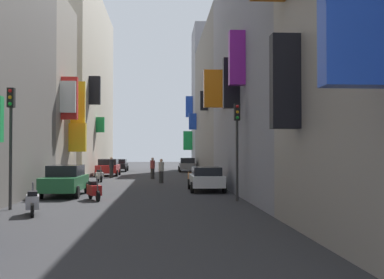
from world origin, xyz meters
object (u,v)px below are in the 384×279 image
at_px(parked_car_white, 206,178).
at_px(traffic_light_near_corner, 11,127).
at_px(pedestrian_near_left, 111,167).
at_px(parked_car_green, 65,180).
at_px(scooter_white, 100,175).
at_px(scooter_red, 94,190).
at_px(scooter_orange, 192,176).
at_px(pedestrian_crossing, 153,168).
at_px(pedestrian_near_right, 161,171).
at_px(scooter_silver, 33,202).
at_px(parked_car_black, 119,165).
at_px(parked_car_grey, 187,165).
at_px(traffic_light_far_corner, 237,135).
at_px(parked_car_red, 108,167).

relative_size(parked_car_white, traffic_light_near_corner, 0.88).
xyz_separation_m(parked_car_white, pedestrian_near_left, (-6.67, 13.86, 0.15)).
height_order(parked_car_green, pedestrian_near_left, pedestrian_near_left).
bearing_deg(scooter_white, traffic_light_near_corner, -94.20).
xyz_separation_m(scooter_red, traffic_light_near_corner, (-2.70, -3.42, 2.68)).
bearing_deg(scooter_orange, parked_car_white, -87.36).
bearing_deg(scooter_red, pedestrian_crossing, 82.20).
distance_m(scooter_white, pedestrian_near_right, 4.85).
height_order(scooter_silver, pedestrian_near_right, pedestrian_near_right).
bearing_deg(parked_car_black, parked_car_grey, -14.68).
relative_size(scooter_red, pedestrian_near_left, 0.99).
bearing_deg(scooter_red, traffic_light_near_corner, -128.31).
relative_size(scooter_red, traffic_light_near_corner, 0.37).
bearing_deg(scooter_silver, traffic_light_near_corner, 127.34).
relative_size(parked_car_green, scooter_silver, 2.50).
bearing_deg(traffic_light_near_corner, parked_car_grey, 75.71).
relative_size(pedestrian_near_left, pedestrian_near_right, 1.03).
height_order(parked_car_grey, pedestrian_near_left, pedestrian_near_left).
distance_m(scooter_silver, traffic_light_far_corner, 9.34).
distance_m(scooter_orange, traffic_light_far_corner, 13.30).
distance_m(scooter_red, scooter_silver, 5.28).
height_order(parked_car_black, traffic_light_far_corner, traffic_light_far_corner).
bearing_deg(parked_car_black, scooter_red, -87.01).
distance_m(parked_car_white, traffic_light_near_corner, 11.83).
distance_m(scooter_white, traffic_light_far_corner, 16.51).
height_order(parked_car_white, scooter_orange, parked_car_white).
bearing_deg(traffic_light_near_corner, scooter_silver, -52.66).
bearing_deg(parked_car_green, scooter_silver, -87.51).
bearing_deg(scooter_white, scooter_red, -83.87).
bearing_deg(traffic_light_near_corner, pedestrian_near_right, 69.29).
distance_m(scooter_red, pedestrian_crossing, 17.15).
relative_size(scooter_red, scooter_silver, 0.97).
height_order(parked_car_white, pedestrian_near_left, pedestrian_near_left).
xyz_separation_m(parked_car_red, parked_car_green, (0.04, -19.90, 0.00)).
distance_m(parked_car_green, parked_car_grey, 28.62).
xyz_separation_m(pedestrian_near_right, traffic_light_near_corner, (-5.73, -15.16, 2.30)).
height_order(parked_car_red, scooter_white, parked_car_red).
distance_m(parked_car_white, scooter_white, 11.27).
distance_m(scooter_silver, pedestrian_near_left, 23.67).
bearing_deg(scooter_orange, pedestrian_near_right, -166.37).
relative_size(pedestrian_crossing, traffic_light_far_corner, 0.39).
distance_m(parked_car_red, traffic_light_far_corner, 24.50).
distance_m(scooter_orange, pedestrian_near_left, 8.94).
xyz_separation_m(parked_car_white, traffic_light_far_corner, (0.90, -5.45, 2.24)).
xyz_separation_m(scooter_white, pedestrian_near_left, (0.33, 5.03, 0.41)).
xyz_separation_m(pedestrian_crossing, pedestrian_near_left, (-3.45, 1.58, 0.02)).
distance_m(parked_car_grey, pedestrian_near_right, 18.41).
relative_size(parked_car_white, traffic_light_far_corner, 0.94).
distance_m(scooter_orange, pedestrian_crossing, 5.54).
bearing_deg(scooter_white, scooter_orange, -10.83).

